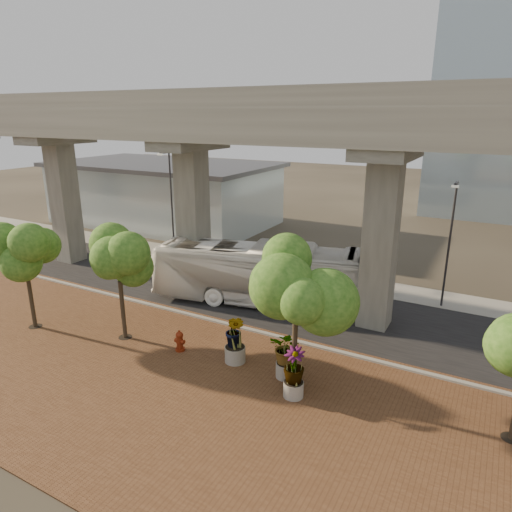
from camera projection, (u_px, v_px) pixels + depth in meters
The scene contains 17 objects.
ground at pixel (261, 316), 26.24m from camera, with size 160.00×160.00×0.00m, color #312C23.
brick_plaza at pixel (173, 385), 19.53m from camera, with size 70.00×13.00×0.06m, color brown.
asphalt_road at pixel (276, 303), 27.91m from camera, with size 90.00×8.00×0.04m, color black.
curb_strip at pixel (243, 328), 24.54m from camera, with size 70.00×0.25×0.16m, color #98968D.
far_sidewalk at pixel (310, 276), 32.51m from camera, with size 90.00×3.00×0.06m, color #98968D.
transit_viaduct at pixel (278, 185), 25.73m from camera, with size 72.00×5.60×12.40m.
station_pavilion at pixel (164, 192), 47.81m from camera, with size 23.00×13.00×6.30m.
transit_bus at pixel (261, 274), 27.57m from camera, with size 3.12×13.28×3.70m, color white.
fire_hydrant at pixel (180, 341), 22.16m from camera, with size 0.53×0.48×1.06m.
planter_front at pixel (286, 350), 19.69m from camera, with size 1.96×1.96×2.16m.
planter_right at pixel (294, 367), 18.31m from camera, with size 2.05×2.05×2.19m.
planter_left at pixel (235, 333), 20.90m from camera, with size 2.15×2.15×2.37m.
street_tree_far_west at pixel (24, 252), 23.54m from camera, with size 3.63×3.63×5.90m.
street_tree_near_west at pixel (118, 262), 22.40m from camera, with size 3.46×3.46×5.69m.
street_tree_near_east at pixel (296, 289), 17.84m from camera, with size 4.21×4.21×6.46m.
streetlamp_west at pixel (170, 196), 36.34m from camera, with size 0.41×1.20×8.30m.
streetlamp_east at pixel (450, 237), 26.14m from camera, with size 0.37×1.09×7.50m.
Camera 1 is at (11.27, -21.19, 11.15)m, focal length 32.00 mm.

